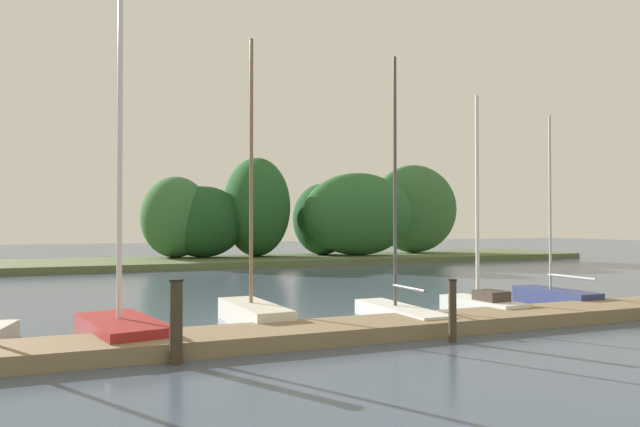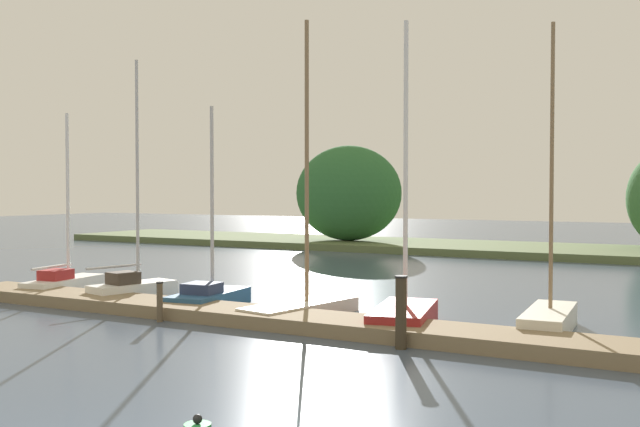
{
  "view_description": "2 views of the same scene",
  "coord_description": "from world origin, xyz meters",
  "px_view_note": "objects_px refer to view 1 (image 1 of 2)",
  "views": [
    {
      "loc": [
        -1.3,
        -1.94,
        2.69
      ],
      "look_at": [
        4.72,
        12.74,
        2.96
      ],
      "focal_mm": 32.43,
      "sensor_mm": 36.0,
      "label": 1
    },
    {
      "loc": [
        6.4,
        -5.42,
        3.49
      ],
      "look_at": [
        -3.16,
        12.04,
        2.87
      ],
      "focal_mm": 40.59,
      "sensor_mm": 36.0,
      "label": 2
    }
  ],
  "objects_px": {
    "sailboat_4": "(120,325)",
    "sailboat_6": "(397,308)",
    "sailboat_8": "(553,295)",
    "sailboat_7": "(481,300)",
    "mooring_piling_2": "(176,321)",
    "mooring_piling_3": "(452,310)",
    "sailboat_5": "(252,310)"
  },
  "relations": [
    {
      "from": "sailboat_5",
      "to": "mooring_piling_2",
      "type": "bearing_deg",
      "value": 141.5
    },
    {
      "from": "sailboat_7",
      "to": "mooring_piling_3",
      "type": "height_order",
      "value": "sailboat_7"
    },
    {
      "from": "sailboat_4",
      "to": "mooring_piling_2",
      "type": "relative_size",
      "value": 4.81
    },
    {
      "from": "sailboat_4",
      "to": "sailboat_6",
      "type": "distance_m",
      "value": 7.27
    },
    {
      "from": "sailboat_7",
      "to": "mooring_piling_2",
      "type": "distance_m",
      "value": 9.73
    },
    {
      "from": "sailboat_5",
      "to": "sailboat_7",
      "type": "distance_m",
      "value": 6.85
    },
    {
      "from": "sailboat_6",
      "to": "mooring_piling_3",
      "type": "distance_m",
      "value": 2.98
    },
    {
      "from": "sailboat_6",
      "to": "sailboat_7",
      "type": "bearing_deg",
      "value": -87.81
    },
    {
      "from": "sailboat_6",
      "to": "mooring_piling_3",
      "type": "xyz_separation_m",
      "value": [
        -0.26,
        -2.95,
        0.37
      ]
    },
    {
      "from": "sailboat_5",
      "to": "sailboat_8",
      "type": "distance_m",
      "value": 10.14
    },
    {
      "from": "sailboat_6",
      "to": "sailboat_7",
      "type": "relative_size",
      "value": 1.12
    },
    {
      "from": "sailboat_8",
      "to": "mooring_piling_2",
      "type": "xyz_separation_m",
      "value": [
        -12.64,
        -3.38,
        0.48
      ]
    },
    {
      "from": "sailboat_5",
      "to": "sailboat_7",
      "type": "height_order",
      "value": "sailboat_5"
    },
    {
      "from": "mooring_piling_3",
      "to": "mooring_piling_2",
      "type": "bearing_deg",
      "value": 177.53
    },
    {
      "from": "sailboat_6",
      "to": "mooring_piling_2",
      "type": "relative_size",
      "value": 4.53
    },
    {
      "from": "sailboat_8",
      "to": "sailboat_6",
      "type": "bearing_deg",
      "value": 95.21
    },
    {
      "from": "sailboat_8",
      "to": "sailboat_7",
      "type": "bearing_deg",
      "value": 98.49
    },
    {
      "from": "sailboat_8",
      "to": "mooring_piling_3",
      "type": "relative_size",
      "value": 4.4
    },
    {
      "from": "sailboat_4",
      "to": "sailboat_7",
      "type": "relative_size",
      "value": 1.2
    },
    {
      "from": "sailboat_6",
      "to": "mooring_piling_2",
      "type": "height_order",
      "value": "sailboat_6"
    },
    {
      "from": "sailboat_4",
      "to": "sailboat_6",
      "type": "relative_size",
      "value": 1.06
    },
    {
      "from": "sailboat_6",
      "to": "sailboat_7",
      "type": "height_order",
      "value": "sailboat_6"
    },
    {
      "from": "sailboat_4",
      "to": "mooring_piling_3",
      "type": "height_order",
      "value": "sailboat_4"
    },
    {
      "from": "sailboat_7",
      "to": "sailboat_8",
      "type": "bearing_deg",
      "value": -83.89
    },
    {
      "from": "sailboat_5",
      "to": "sailboat_7",
      "type": "relative_size",
      "value": 1.17
    },
    {
      "from": "mooring_piling_2",
      "to": "mooring_piling_3",
      "type": "xyz_separation_m",
      "value": [
        6.13,
        -0.26,
        -0.1
      ]
    },
    {
      "from": "sailboat_4",
      "to": "sailboat_8",
      "type": "distance_m",
      "value": 13.56
    },
    {
      "from": "mooring_piling_3",
      "to": "sailboat_8",
      "type": "bearing_deg",
      "value": 29.26
    },
    {
      "from": "sailboat_5",
      "to": "sailboat_6",
      "type": "height_order",
      "value": "sailboat_5"
    },
    {
      "from": "mooring_piling_2",
      "to": "mooring_piling_3",
      "type": "relative_size",
      "value": 1.14
    },
    {
      "from": "sailboat_5",
      "to": "sailboat_6",
      "type": "bearing_deg",
      "value": -106.36
    },
    {
      "from": "sailboat_4",
      "to": "sailboat_8",
      "type": "relative_size",
      "value": 1.25
    }
  ]
}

